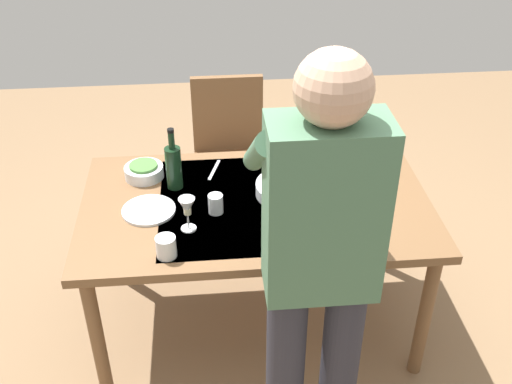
# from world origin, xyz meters

# --- Properties ---
(ground_plane) EXTENTS (6.00, 6.00, 0.00)m
(ground_plane) POSITION_xyz_m (0.00, 0.00, 0.00)
(ground_plane) COLOR #846647
(dining_table) EXTENTS (1.53, 0.90, 0.72)m
(dining_table) POSITION_xyz_m (0.00, 0.00, 0.65)
(dining_table) COLOR brown
(dining_table) RESTS_ON ground_plane
(chair_near) EXTENTS (0.40, 0.40, 0.91)m
(chair_near) POSITION_xyz_m (0.08, -0.83, 0.53)
(chair_near) COLOR #523019
(chair_near) RESTS_ON ground_plane
(person_server) EXTENTS (0.42, 0.61, 1.69)m
(person_server) POSITION_xyz_m (-0.14, 0.71, 0.96)
(person_server) COLOR #2D2D38
(person_server) RESTS_ON ground_plane
(wine_bottle) EXTENTS (0.07, 0.07, 0.30)m
(wine_bottle) POSITION_xyz_m (0.36, -0.15, 0.83)
(wine_bottle) COLOR black
(wine_bottle) RESTS_ON dining_table
(wine_glass_left) EXTENTS (0.07, 0.07, 0.15)m
(wine_glass_left) POSITION_xyz_m (0.29, 0.17, 0.83)
(wine_glass_left) COLOR white
(wine_glass_left) RESTS_ON dining_table
(water_cup_near_left) EXTENTS (0.07, 0.07, 0.10)m
(water_cup_near_left) POSITION_xyz_m (-0.60, -0.20, 0.77)
(water_cup_near_left) COLOR silver
(water_cup_near_left) RESTS_ON dining_table
(water_cup_near_right) EXTENTS (0.06, 0.06, 0.09)m
(water_cup_near_right) POSITION_xyz_m (0.18, 0.06, 0.77)
(water_cup_near_right) COLOR silver
(water_cup_near_right) RESTS_ON dining_table
(water_cup_far_left) EXTENTS (0.08, 0.08, 0.09)m
(water_cup_far_left) POSITION_xyz_m (0.38, 0.34, 0.77)
(water_cup_far_left) COLOR silver
(water_cup_far_left) RESTS_ON dining_table
(serving_bowl_pasta) EXTENTS (0.30, 0.30, 0.07)m
(serving_bowl_pasta) POSITION_xyz_m (-0.15, -0.05, 0.76)
(serving_bowl_pasta) COLOR silver
(serving_bowl_pasta) RESTS_ON dining_table
(side_bowl_salad) EXTENTS (0.18, 0.18, 0.07)m
(side_bowl_salad) POSITION_xyz_m (0.50, -0.25, 0.76)
(side_bowl_salad) COLOR silver
(side_bowl_salad) RESTS_ON dining_table
(side_bowl_bread) EXTENTS (0.16, 0.16, 0.07)m
(side_bowl_bread) POSITION_xyz_m (-0.20, 0.30, 0.76)
(side_bowl_bread) COLOR silver
(side_bowl_bread) RESTS_ON dining_table
(dinner_plate_near) EXTENTS (0.23, 0.23, 0.01)m
(dinner_plate_near) POSITION_xyz_m (0.47, 0.03, 0.73)
(dinner_plate_near) COLOR silver
(dinner_plate_near) RESTS_ON dining_table
(table_knife) EXTENTS (0.03, 0.20, 0.00)m
(table_knife) POSITION_xyz_m (-0.39, -0.29, 0.72)
(table_knife) COLOR silver
(table_knife) RESTS_ON dining_table
(table_fork) EXTENTS (0.07, 0.18, 0.00)m
(table_fork) POSITION_xyz_m (0.17, -0.28, 0.72)
(table_fork) COLOR silver
(table_fork) RESTS_ON dining_table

